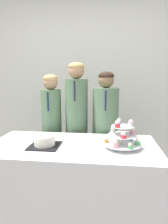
# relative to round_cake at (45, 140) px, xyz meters

# --- Properties ---
(wall_back) EXTENTS (9.00, 0.06, 2.70)m
(wall_back) POSITION_rel_round_cake_xyz_m (0.24, 1.50, 0.55)
(wall_back) COLOR silver
(wall_back) RESTS_ON ground_plane
(table) EXTENTS (1.56, 0.78, 0.74)m
(table) POSITION_rel_round_cake_xyz_m (0.24, 0.07, -0.43)
(table) COLOR white
(table) RESTS_ON ground_plane
(round_cake) EXTENTS (0.27, 0.27, 0.13)m
(round_cake) POSITION_rel_round_cake_xyz_m (0.00, 0.00, 0.00)
(round_cake) COLOR black
(round_cake) RESTS_ON table
(cake_knife) EXTENTS (0.22, 0.13, 0.01)m
(cake_knife) POSITION_rel_round_cake_xyz_m (-0.02, -0.25, -0.06)
(cake_knife) COLOR silver
(cake_knife) RESTS_ON table
(cupcake_stand) EXTENTS (0.33, 0.33, 0.26)m
(cupcake_stand) POSITION_rel_round_cake_xyz_m (0.69, 0.03, 0.05)
(cupcake_stand) COLOR silver
(cupcake_stand) RESTS_ON table
(student_0) EXTENTS (0.24, 0.25, 1.38)m
(student_0) POSITION_rel_round_cake_xyz_m (-0.12, 0.66, -0.12)
(student_0) COLOR #567556
(student_0) RESTS_ON ground_plane
(student_1) EXTENTS (0.27, 0.27, 1.52)m
(student_1) POSITION_rel_round_cake_xyz_m (0.19, 0.66, -0.06)
(student_1) COLOR #567556
(student_1) RESTS_ON ground_plane
(student_2) EXTENTS (0.31, 0.31, 1.42)m
(student_2) POSITION_rel_round_cake_xyz_m (0.53, 0.66, -0.13)
(student_2) COLOR #567556
(student_2) RESTS_ON ground_plane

